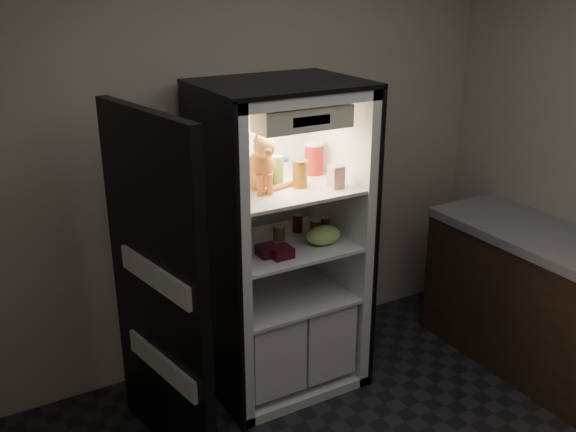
# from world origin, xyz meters

# --- Properties ---
(room_shell) EXTENTS (3.60, 3.60, 3.60)m
(room_shell) POSITION_xyz_m (0.00, 0.00, 1.62)
(room_shell) COLOR white
(room_shell) RESTS_ON floor
(refrigerator) EXTENTS (0.90, 0.72, 1.88)m
(refrigerator) POSITION_xyz_m (0.00, 1.38, 0.79)
(refrigerator) COLOR white
(refrigerator) RESTS_ON floor
(fridge_door) EXTENTS (0.22, 0.87, 1.85)m
(fridge_door) POSITION_xyz_m (-0.84, 1.10, 0.91)
(fridge_door) COLOR black
(fridge_door) RESTS_ON floor
(tabby_cat) EXTENTS (0.30, 0.35, 0.36)m
(tabby_cat) POSITION_xyz_m (-0.15, 1.32, 1.42)
(tabby_cat) COLOR #D0561A
(tabby_cat) RESTS_ON refrigerator
(parmesan_shaker) EXTENTS (0.07, 0.07, 0.17)m
(parmesan_shaker) POSITION_xyz_m (-0.02, 1.34, 1.38)
(parmesan_shaker) COLOR #238138
(parmesan_shaker) RESTS_ON refrigerator
(mayo_tub) EXTENTS (0.08, 0.08, 0.12)m
(mayo_tub) POSITION_xyz_m (0.07, 1.47, 1.35)
(mayo_tub) COLOR white
(mayo_tub) RESTS_ON refrigerator
(salsa_jar) EXTENTS (0.09, 0.09, 0.15)m
(salsa_jar) POSITION_xyz_m (0.07, 1.26, 1.37)
(salsa_jar) COLOR maroon
(salsa_jar) RESTS_ON refrigerator
(pepper_jar) EXTENTS (0.12, 0.12, 0.19)m
(pepper_jar) POSITION_xyz_m (0.28, 1.44, 1.39)
(pepper_jar) COLOR #A32415
(pepper_jar) RESTS_ON refrigerator
(cream_carton) EXTENTS (0.07, 0.07, 0.13)m
(cream_carton) POSITION_xyz_m (0.25, 1.15, 1.35)
(cream_carton) COLOR white
(cream_carton) RESTS_ON refrigerator
(soda_can_a) EXTENTS (0.06, 0.06, 0.11)m
(soda_can_a) POSITION_xyz_m (0.16, 1.43, 1.00)
(soda_can_a) COLOR black
(soda_can_a) RESTS_ON refrigerator
(soda_can_b) EXTENTS (0.06, 0.06, 0.12)m
(soda_can_b) POSITION_xyz_m (0.27, 1.30, 1.00)
(soda_can_b) COLOR black
(soda_can_b) RESTS_ON refrigerator
(soda_can_c) EXTENTS (0.07, 0.07, 0.12)m
(soda_can_c) POSITION_xyz_m (0.19, 1.28, 1.00)
(soda_can_c) COLOR black
(soda_can_c) RESTS_ON refrigerator
(condiment_jar) EXTENTS (0.07, 0.07, 0.10)m
(condiment_jar) POSITION_xyz_m (0.00, 1.37, 0.99)
(condiment_jar) COLOR brown
(condiment_jar) RESTS_ON refrigerator
(grape_bag) EXTENTS (0.21, 0.16, 0.11)m
(grape_bag) POSITION_xyz_m (0.20, 1.19, 0.99)
(grape_bag) COLOR #96C85D
(grape_bag) RESTS_ON refrigerator
(berry_box_left) EXTENTS (0.11, 0.11, 0.06)m
(berry_box_left) POSITION_xyz_m (-0.16, 1.21, 0.97)
(berry_box_left) COLOR #4D0C1F
(berry_box_left) RESTS_ON refrigerator
(berry_box_right) EXTENTS (0.12, 0.12, 0.06)m
(berry_box_right) POSITION_xyz_m (-0.11, 1.15, 0.97)
(berry_box_right) COLOR #4D0C1F
(berry_box_right) RESTS_ON refrigerator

